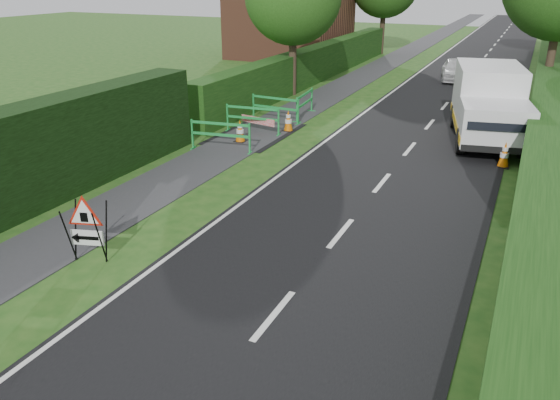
% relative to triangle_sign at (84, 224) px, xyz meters
% --- Properties ---
extents(ground, '(120.00, 120.00, 0.00)m').
position_rel_triangle_sign_xyz_m(ground, '(1.72, -1.15, -0.84)').
color(ground, '#1D4B15').
rests_on(ground, ground).
extents(road_surface, '(6.00, 90.00, 0.02)m').
position_rel_triangle_sign_xyz_m(road_surface, '(4.22, 33.85, -0.83)').
color(road_surface, black).
rests_on(road_surface, ground).
extents(footpath, '(2.00, 90.00, 0.02)m').
position_rel_triangle_sign_xyz_m(footpath, '(-1.28, 33.85, -0.83)').
color(footpath, '#2D2D30').
rests_on(footpath, ground).
extents(hedge_west_far, '(1.00, 24.00, 1.80)m').
position_rel_triangle_sign_xyz_m(hedge_west_far, '(-3.28, 20.85, -0.84)').
color(hedge_west_far, '#14380F').
rests_on(hedge_west_far, ground).
extents(hedge_east, '(1.20, 50.00, 1.50)m').
position_rel_triangle_sign_xyz_m(hedge_east, '(8.22, 14.85, -0.84)').
color(hedge_east, '#14380F').
rests_on(hedge_east, ground).
extents(house_west, '(7.50, 7.40, 7.88)m').
position_rel_triangle_sign_xyz_m(house_west, '(-8.28, 28.85, 2.06)').
color(house_west, brown).
rests_on(house_west, ground).
extents(triangle_sign, '(1.03, 1.03, 1.21)m').
position_rel_triangle_sign_xyz_m(triangle_sign, '(0.00, 0.00, 0.00)').
color(triangle_sign, black).
rests_on(triangle_sign, ground).
extents(works_van, '(3.13, 5.70, 2.46)m').
position_rel_triangle_sign_xyz_m(works_van, '(6.32, 12.60, 0.46)').
color(works_van, silver).
rests_on(works_van, ground).
extents(traffic_cone_0, '(0.38, 0.38, 0.79)m').
position_rel_triangle_sign_xyz_m(traffic_cone_0, '(7.15, 9.75, -0.45)').
color(traffic_cone_0, black).
rests_on(traffic_cone_0, ground).
extents(traffic_cone_1, '(0.38, 0.38, 0.79)m').
position_rel_triangle_sign_xyz_m(traffic_cone_1, '(7.23, 13.11, -0.45)').
color(traffic_cone_1, black).
rests_on(traffic_cone_1, ground).
extents(traffic_cone_2, '(0.38, 0.38, 0.79)m').
position_rel_triangle_sign_xyz_m(traffic_cone_2, '(6.71, 14.26, -0.45)').
color(traffic_cone_2, black).
rests_on(traffic_cone_2, ground).
extents(traffic_cone_3, '(0.38, 0.38, 0.79)m').
position_rel_triangle_sign_xyz_m(traffic_cone_3, '(-1.31, 8.76, -0.45)').
color(traffic_cone_3, black).
rests_on(traffic_cone_3, ground).
extents(traffic_cone_4, '(0.38, 0.38, 0.79)m').
position_rel_triangle_sign_xyz_m(traffic_cone_4, '(-0.37, 10.73, -0.45)').
color(traffic_cone_4, black).
rests_on(traffic_cone_4, ground).
extents(ped_barrier_0, '(2.09, 0.66, 1.00)m').
position_rel_triangle_sign_xyz_m(ped_barrier_0, '(-1.37, 7.57, -0.21)').
color(ped_barrier_0, green).
rests_on(ped_barrier_0, ground).
extents(ped_barrier_1, '(2.08, 0.54, 1.00)m').
position_rel_triangle_sign_xyz_m(ped_barrier_1, '(-1.45, 9.97, -0.21)').
color(ped_barrier_1, green).
rests_on(ped_barrier_1, ground).
extents(ped_barrier_2, '(2.08, 0.49, 1.00)m').
position_rel_triangle_sign_xyz_m(ped_barrier_2, '(-1.41, 11.82, -0.21)').
color(ped_barrier_2, green).
rests_on(ped_barrier_2, ground).
extents(ped_barrier_3, '(0.53, 2.08, 1.00)m').
position_rel_triangle_sign_xyz_m(ped_barrier_3, '(-0.67, 13.02, -0.21)').
color(ped_barrier_3, green).
rests_on(ped_barrier_3, ground).
extents(redwhite_plank, '(1.48, 0.34, 0.25)m').
position_rel_triangle_sign_xyz_m(redwhite_plank, '(-1.30, 10.10, -0.84)').
color(redwhite_plank, red).
rests_on(redwhite_plank, ground).
extents(hatchback_car, '(1.94, 3.62, 1.17)m').
position_rel_triangle_sign_xyz_m(hatchback_car, '(3.63, 24.01, -0.26)').
color(hatchback_car, silver).
rests_on(hatchback_car, ground).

